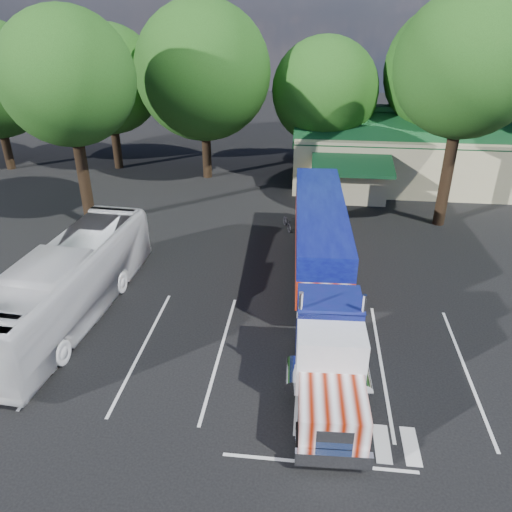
# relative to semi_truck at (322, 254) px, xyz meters

# --- Properties ---
(ground) EXTENTS (120.00, 120.00, 0.00)m
(ground) POSITION_rel_semi_truck_xyz_m (-3.97, 1.11, -2.23)
(ground) COLOR black
(ground) RESTS_ON ground
(event_hall) EXTENTS (24.20, 14.12, 5.55)m
(event_hall) POSITION_rel_semi_truck_xyz_m (9.77, 18.92, -0.02)
(event_hall) COLOR #C0B68E
(event_hall) RESTS_ON ground
(tree_row_b) EXTENTS (8.40, 8.40, 11.35)m
(tree_row_b) POSITION_rel_semi_truck_xyz_m (-16.97, 18.91, 4.91)
(tree_row_b) COLOR black
(tree_row_b) RESTS_ON ground
(tree_row_c) EXTENTS (10.00, 10.00, 13.05)m
(tree_row_c) POSITION_rel_semi_truck_xyz_m (-8.97, 17.31, 5.81)
(tree_row_c) COLOR black
(tree_row_c) RESTS_ON ground
(tree_row_d) EXTENTS (8.00, 8.00, 10.60)m
(tree_row_d) POSITION_rel_semi_truck_xyz_m (0.03, 18.61, 4.36)
(tree_row_d) COLOR black
(tree_row_d) RESTS_ON ground
(tree_row_e) EXTENTS (9.60, 9.60, 12.90)m
(tree_row_e) POSITION_rel_semi_truck_xyz_m (9.03, 19.11, 5.86)
(tree_row_e) COLOR black
(tree_row_e) RESTS_ON ground
(tree_near_left) EXTENTS (7.60, 7.60, 12.65)m
(tree_near_left) POSITION_rel_semi_truck_xyz_m (-14.47, 7.11, 6.58)
(tree_near_left) COLOR black
(tree_near_left) RESTS_ON ground
(tree_near_right) EXTENTS (8.00, 8.00, 13.50)m
(tree_near_right) POSITION_rel_semi_truck_xyz_m (7.53, 9.61, 7.23)
(tree_near_right) COLOR black
(tree_near_right) RESTS_ON ground
(semi_truck) EXTENTS (3.37, 18.88, 3.94)m
(semi_truck) POSITION_rel_semi_truck_xyz_m (0.00, 0.00, 0.00)
(semi_truck) COLOR black
(semi_truck) RESTS_ON ground
(woman) EXTENTS (0.56, 0.72, 1.74)m
(woman) POSITION_rel_semi_truck_xyz_m (-0.73, -1.35, -1.36)
(woman) COLOR black
(woman) RESTS_ON ground
(bicycle) EXTENTS (1.11, 1.83, 0.91)m
(bicycle) POSITION_rel_semi_truck_xyz_m (-1.99, 7.71, -1.77)
(bicycle) COLOR black
(bicycle) RESTS_ON ground
(tour_bus) EXTENTS (3.61, 12.14, 3.34)m
(tour_bus) POSITION_rel_semi_truck_xyz_m (-10.97, -3.01, -0.56)
(tour_bus) COLOR silver
(tour_bus) RESTS_ON ground
(silver_sedan) EXTENTS (4.09, 2.91, 1.28)m
(silver_sedan) POSITION_rel_semi_truck_xyz_m (1.03, 15.11, -1.59)
(silver_sedan) COLOR #A5A6AD
(silver_sedan) RESTS_ON ground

